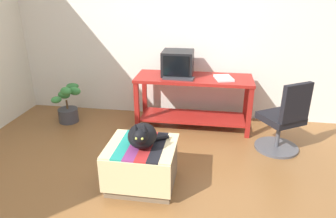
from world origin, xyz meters
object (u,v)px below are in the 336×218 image
(cat, at_px, (142,136))
(desk, at_px, (193,93))
(tv_monitor, at_px, (178,63))
(potted_plant, at_px, (68,106))
(office_chair, at_px, (284,122))
(ottoman_with_blanket, at_px, (142,165))
(keyboard, at_px, (178,78))
(book, at_px, (224,78))

(cat, bearing_deg, desk, 70.06)
(tv_monitor, bearing_deg, potted_plant, -173.10)
(tv_monitor, bearing_deg, office_chair, -24.59)
(desk, height_order, cat, cat)
(tv_monitor, distance_m, office_chair, 1.55)
(tv_monitor, relative_size, potted_plant, 0.71)
(tv_monitor, height_order, potted_plant, tv_monitor)
(desk, distance_m, ottoman_with_blanket, 1.52)
(keyboard, height_order, cat, keyboard)
(tv_monitor, xyz_separation_m, book, (0.62, -0.11, -0.15))
(tv_monitor, bearing_deg, book, -10.22)
(tv_monitor, bearing_deg, ottoman_with_blanket, -96.23)
(ottoman_with_blanket, bearing_deg, office_chair, 31.63)
(book, relative_size, ottoman_with_blanket, 0.41)
(desk, bearing_deg, book, -6.15)
(office_chair, bearing_deg, book, -67.12)
(keyboard, relative_size, book, 1.46)
(book, distance_m, cat, 1.63)
(potted_plant, bearing_deg, desk, 4.27)
(keyboard, xyz_separation_m, book, (0.59, 0.09, 0.00))
(book, xyz_separation_m, ottoman_with_blanket, (-0.77, -1.41, -0.51))
(book, bearing_deg, tv_monitor, 154.80)
(keyboard, xyz_separation_m, potted_plant, (-1.60, -0.01, -0.49))
(desk, relative_size, potted_plant, 2.70)
(ottoman_with_blanket, bearing_deg, cat, -49.90)
(potted_plant, relative_size, office_chair, 0.65)
(book, bearing_deg, office_chair, -49.95)
(desk, bearing_deg, potted_plant, -176.17)
(desk, distance_m, keyboard, 0.34)
(ottoman_with_blanket, relative_size, potted_plant, 1.15)
(cat, height_order, potted_plant, cat)
(ottoman_with_blanket, bearing_deg, desk, 75.22)
(keyboard, distance_m, cat, 1.36)
(cat, bearing_deg, tv_monitor, 78.92)
(tv_monitor, height_order, office_chair, tv_monitor)
(cat, xyz_separation_m, potted_plant, (-1.43, 1.34, -0.33))
(desk, distance_m, office_chair, 1.23)
(desk, distance_m, tv_monitor, 0.46)
(desk, xyz_separation_m, tv_monitor, (-0.23, 0.07, 0.39))
(potted_plant, bearing_deg, book, 2.48)
(book, distance_m, ottoman_with_blanket, 1.69)
(keyboard, xyz_separation_m, cat, (-0.17, -1.34, -0.17))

